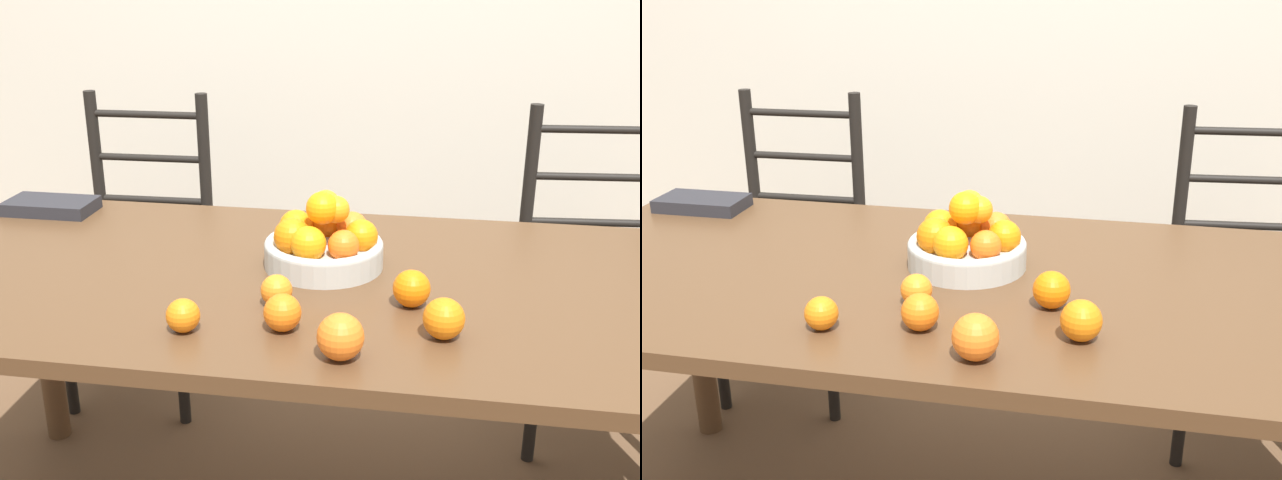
{
  "view_description": "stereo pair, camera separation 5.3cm",
  "coord_description": "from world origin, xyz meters",
  "views": [
    {
      "loc": [
        0.25,
        -1.47,
        1.4
      ],
      "look_at": [
        0.0,
        -0.02,
        0.85
      ],
      "focal_mm": 42.0,
      "sensor_mm": 36.0,
      "label": 1
    },
    {
      "loc": [
        0.3,
        -1.46,
        1.4
      ],
      "look_at": [
        0.0,
        -0.02,
        0.85
      ],
      "focal_mm": 42.0,
      "sensor_mm": 36.0,
      "label": 2
    }
  ],
  "objects": [
    {
      "name": "chair_right",
      "position": [
        0.72,
        0.71,
        0.48
      ],
      "size": [
        0.45,
        0.43,
        1.0
      ],
      "rotation": [
        0.0,
        0.0,
        0.09
      ],
      "color": "black",
      "rests_on": "ground_plane"
    },
    {
      "name": "orange_loose_3",
      "position": [
        -0.2,
        -0.29,
        0.79
      ],
      "size": [
        0.06,
        0.06,
        0.06
      ],
      "color": "orange",
      "rests_on": "dining_table"
    },
    {
      "name": "orange_loose_4",
      "position": [
        0.2,
        -0.12,
        0.79
      ],
      "size": [
        0.07,
        0.07,
        0.07
      ],
      "color": "orange",
      "rests_on": "dining_table"
    },
    {
      "name": "orange_loose_1",
      "position": [
        -0.03,
        -0.26,
        0.79
      ],
      "size": [
        0.07,
        0.07,
        0.07
      ],
      "color": "orange",
      "rests_on": "dining_table"
    },
    {
      "name": "orange_loose_0",
      "position": [
        -0.06,
        -0.16,
        0.79
      ],
      "size": [
        0.06,
        0.06,
        0.06
      ],
      "color": "orange",
      "rests_on": "dining_table"
    },
    {
      "name": "chair_left",
      "position": [
        -0.72,
        0.71,
        0.48
      ],
      "size": [
        0.43,
        0.41,
        1.0
      ],
      "rotation": [
        0.0,
        0.0,
        0.02
      ],
      "color": "black",
      "rests_on": "ground_plane"
    },
    {
      "name": "book_stack",
      "position": [
        -0.79,
        0.32,
        0.77
      ],
      "size": [
        0.24,
        0.13,
        0.03
      ],
      "color": "#232328",
      "rests_on": "dining_table"
    },
    {
      "name": "dining_table",
      "position": [
        0.0,
        0.0,
        0.67
      ],
      "size": [
        1.94,
        0.88,
        0.76
      ],
      "color": "#4C331E",
      "rests_on": "ground_plane"
    },
    {
      "name": "orange_loose_2",
      "position": [
        0.09,
        -0.35,
        0.8
      ],
      "size": [
        0.08,
        0.08,
        0.08
      ],
      "color": "orange",
      "rests_on": "dining_table"
    },
    {
      "name": "fruit_bowl",
      "position": [
        0.0,
        0.06,
        0.81
      ],
      "size": [
        0.27,
        0.27,
        0.18
      ],
      "color": "#B2B7B2",
      "rests_on": "dining_table"
    },
    {
      "name": "orange_loose_5",
      "position": [
        0.27,
        -0.24,
        0.8
      ],
      "size": [
        0.08,
        0.08,
        0.08
      ],
      "color": "orange",
      "rests_on": "dining_table"
    }
  ]
}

